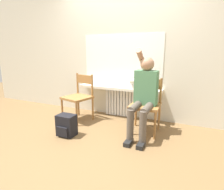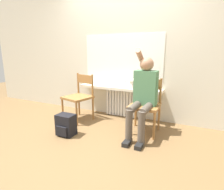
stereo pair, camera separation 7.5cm
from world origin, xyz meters
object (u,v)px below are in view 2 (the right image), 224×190
object	(u,v)px
cat	(139,82)
backpack	(66,125)
person	(144,93)
chair_right	(145,104)
chair_left	(79,96)

from	to	relation	value
cat	backpack	world-z (taller)	cat
person	cat	size ratio (longest dim) A/B	2.75
chair_right	person	size ratio (longest dim) A/B	0.65
cat	chair_right	bearing A→B (deg)	-59.05
chair_right	backpack	world-z (taller)	chair_right
cat	chair_left	bearing A→B (deg)	-158.49
chair_right	cat	xyz separation A→B (m)	(-0.24, 0.40, 0.28)
person	backpack	xyz separation A→B (m)	(-1.06, -0.53, -0.50)
chair_right	chair_left	bearing A→B (deg)	178.15
chair_right	cat	world-z (taller)	chair_right
chair_left	backpack	bearing A→B (deg)	-58.93
person	cat	xyz separation A→B (m)	(-0.24, 0.53, 0.07)
backpack	cat	bearing A→B (deg)	52.33
person	backpack	world-z (taller)	person
person	backpack	distance (m)	1.29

